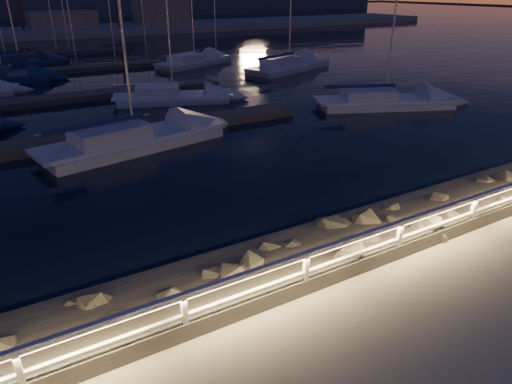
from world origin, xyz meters
TOP-DOWN VIEW (x-y plane):
  - ground at (0.00, 0.00)m, footprint 400.00×400.00m
  - harbor_water at (0.00, 31.22)m, footprint 400.00×440.00m
  - guard_rail at (-0.07, -0.00)m, footprint 44.11×0.12m
  - riprap at (-3.20, 1.23)m, footprint 30.89×2.95m
  - floating_docks at (0.00, 32.50)m, footprint 22.00×36.00m
  - far_shore at (-0.12, 74.05)m, footprint 160.00×14.00m
  - sailboat_c at (0.88, 14.05)m, footprint 9.53×4.42m
  - sailboat_d at (17.21, 14.01)m, footprint 9.20×5.88m
  - sailboat_g at (5.94, 22.07)m, footprint 8.08×4.80m
  - sailboat_h at (19.74, 28.57)m, footprint 10.15×5.96m
  - sailboat_k at (-3.37, 35.88)m, footprint 8.17×4.78m
  - sailboat_l at (13.39, 35.61)m, footprint 9.01×5.82m
  - sailboat_n at (-1.52, 42.62)m, footprint 8.39×5.27m

SIDE VIEW (x-z plane):
  - harbor_water at x=0.00m, z-range -1.27..-0.67m
  - floating_docks at x=0.00m, z-range -0.60..-0.20m
  - sailboat_g at x=5.94m, z-range -6.82..6.46m
  - sailboat_k at x=-3.37m, z-range -6.88..6.53m
  - sailboat_l at x=13.39m, z-range -7.61..7.28m
  - sailboat_d at x=17.21m, z-range -7.75..7.43m
  - riprap at x=-3.20m, z-range -0.86..0.54m
  - sailboat_n at x=-1.52m, z-range -7.10..6.81m
  - sailboat_h at x=19.74m, z-range -8.44..8.17m
  - sailboat_c at x=0.88m, z-range -7.94..7.68m
  - ground at x=0.00m, z-range 0.00..0.00m
  - far_shore at x=-0.12m, z-range -2.31..2.89m
  - guard_rail at x=-0.07m, z-range 0.24..1.30m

